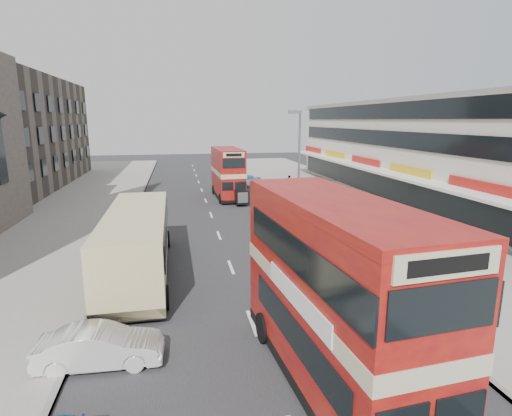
{
  "coord_description": "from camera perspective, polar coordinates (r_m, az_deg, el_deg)",
  "views": [
    {
      "loc": [
        -2.54,
        -11.78,
        7.47
      ],
      "look_at": [
        1.21,
        7.47,
        3.2
      ],
      "focal_mm": 28.61,
      "sensor_mm": 36.0,
      "label": 1
    }
  ],
  "objects": [
    {
      "name": "pavement_left",
      "position": [
        33.97,
        -26.91,
        -1.64
      ],
      "size": [
        12.0,
        90.0,
        0.15
      ],
      "primitive_type": "cube",
      "color": "gray",
      "rests_on": "ground"
    },
    {
      "name": "car_right_b",
      "position": [
        32.6,
        3.6,
        0.08
      ],
      "size": [
        4.5,
        2.53,
        1.19
      ],
      "primitive_type": "imported",
      "rotation": [
        0.0,
        0.0,
        -1.71
      ],
      "color": "orange",
      "rests_on": "ground"
    },
    {
      "name": "kerb_left",
      "position": [
        32.82,
        -16.97,
        -1.28
      ],
      "size": [
        0.2,
        90.0,
        0.16
      ],
      "primitive_type": "cube",
      "color": "gray",
      "rests_on": "ground"
    },
    {
      "name": "coach",
      "position": [
        20.66,
        -16.28,
        -4.38
      ],
      "size": [
        2.94,
        11.02,
        2.91
      ],
      "rotation": [
        0.0,
        0.0,
        0.01
      ],
      "color": "black",
      "rests_on": "ground"
    },
    {
      "name": "commercial_row",
      "position": [
        40.67,
        22.76,
        7.43
      ],
      "size": [
        9.9,
        46.2,
        9.3
      ],
      "color": "beige",
      "rests_on": "ground"
    },
    {
      "name": "car_right_c",
      "position": [
        46.14,
        -1.9,
        3.87
      ],
      "size": [
        4.24,
        1.71,
        1.45
      ],
      "primitive_type": "imported",
      "rotation": [
        0.0,
        0.0,
        -1.57
      ],
      "color": "#639BC6",
      "rests_on": "ground"
    },
    {
      "name": "street_lamp",
      "position": [
        31.24,
        5.92,
        7.29
      ],
      "size": [
        1.0,
        0.2,
        8.12
      ],
      "color": "slate",
      "rests_on": "ground"
    },
    {
      "name": "car_left_front",
      "position": [
        14.09,
        -20.96,
        -17.66
      ],
      "size": [
        3.82,
        1.44,
        1.25
      ],
      "primitive_type": "imported",
      "rotation": [
        0.0,
        0.0,
        1.54
      ],
      "color": "silver",
      "rests_on": "ground"
    },
    {
      "name": "bus_main",
      "position": [
        11.73,
        10.99,
        -11.69
      ],
      "size": [
        3.36,
        9.54,
        5.22
      ],
      "rotation": [
        0.0,
        0.0,
        3.23
      ],
      "color": "black",
      "rests_on": "ground"
    },
    {
      "name": "kerb_right",
      "position": [
        33.75,
        4.07,
        -0.4
      ],
      "size": [
        0.2,
        90.0,
        0.16
      ],
      "primitive_type": "cube",
      "color": "gray",
      "rests_on": "ground"
    },
    {
      "name": "pedestrian_near",
      "position": [
        29.92,
        9.96,
        -0.28
      ],
      "size": [
        0.75,
        0.58,
        1.81
      ],
      "primitive_type": "imported",
      "rotation": [
        0.0,
        0.0,
        3.35
      ],
      "color": "gray",
      "rests_on": "pavement_right"
    },
    {
      "name": "road_surface",
      "position": [
        32.74,
        -6.29,
        -0.97
      ],
      "size": [
        12.0,
        90.0,
        0.01
      ],
      "primitive_type": "cube",
      "color": "#28282B",
      "rests_on": "ground"
    },
    {
      "name": "bus_second",
      "position": [
        39.43,
        -3.97,
        4.91
      ],
      "size": [
        2.54,
        8.42,
        4.62
      ],
      "rotation": [
        0.0,
        0.0,
        3.17
      ],
      "color": "black",
      "rests_on": "ground"
    },
    {
      "name": "pavement_right",
      "position": [
        35.72,
        13.25,
        0.0
      ],
      "size": [
        12.0,
        90.0,
        0.15
      ],
      "primitive_type": "cube",
      "color": "gray",
      "rests_on": "ground"
    },
    {
      "name": "pedestrian_far",
      "position": [
        42.16,
        4.65,
        3.42
      ],
      "size": [
        1.08,
        0.68,
        1.71
      ],
      "primitive_type": "imported",
      "rotation": [
        0.0,
        0.0,
        0.28
      ],
      "color": "gray",
      "rests_on": "pavement_right"
    },
    {
      "name": "cyclist",
      "position": [
        34.31,
        1.33,
        0.78
      ],
      "size": [
        0.83,
        1.81,
        1.91
      ],
      "rotation": [
        0.0,
        0.0,
        0.13
      ],
      "color": "gray",
      "rests_on": "ground"
    },
    {
      "name": "ground",
      "position": [
        14.18,
        1.02,
        -19.51
      ],
      "size": [
        160.0,
        160.0,
        0.0
      ],
      "primitive_type": "plane",
      "color": "#28282B",
      "rests_on": "ground"
    },
    {
      "name": "car_right_a",
      "position": [
        29.44,
        3.91,
        -1.2
      ],
      "size": [
        4.36,
        2.0,
        1.24
      ],
      "primitive_type": "imported",
      "rotation": [
        0.0,
        0.0,
        -1.51
      ],
      "color": "#A21910",
      "rests_on": "ground"
    }
  ]
}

